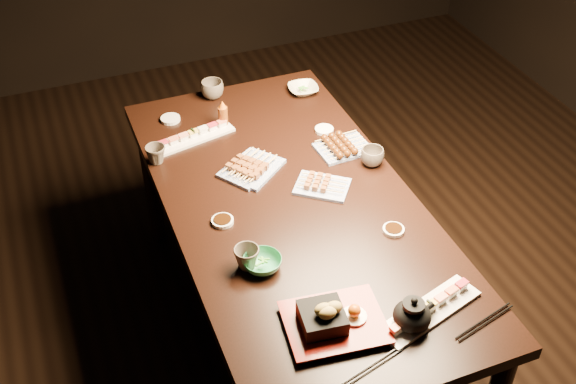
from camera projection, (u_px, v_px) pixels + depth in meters
The scene contains 23 objects.
ground at pixel (356, 310), 3.27m from camera, with size 5.00×5.00×0.00m, color black.
dining_table at pixel (293, 275), 2.93m from camera, with size 0.90×1.80×0.75m, color black.
sushi_platter_near at pixel (430, 308), 2.26m from camera, with size 0.38×0.10×0.05m, color white, non-canonical shape.
sushi_platter_far at pixel (193, 134), 3.00m from camera, with size 0.35×0.10×0.04m, color white, non-canonical shape.
yakitori_plate_center at pixel (249, 165), 2.83m from camera, with size 0.22×0.16×0.06m, color #828EB6, non-canonical shape.
yakitori_plate_right at pixel (322, 183), 2.75m from camera, with size 0.20×0.15×0.05m, color #828EB6, non-canonical shape.
yakitori_plate_left at pixel (254, 165), 2.83m from camera, with size 0.22×0.16×0.06m, color #828EB6, non-canonical shape.
tsukune_plate at pixel (343, 144), 2.94m from camera, with size 0.21×0.15×0.05m, color #828EB6, non-canonical shape.
edamame_bowl_green at pixel (262, 263), 2.42m from camera, with size 0.13×0.13×0.04m, color #329960.
edamame_bowl_cream at pixel (303, 89), 3.29m from camera, with size 0.13×0.13×0.03m, color beige.
tempura_tray at pixel (335, 314), 2.20m from camera, with size 0.31×0.25×0.11m, color black, non-canonical shape.
teacup_near_left at pixel (247, 258), 2.41m from camera, with size 0.09×0.09×0.08m, color #51473E.
teacup_mid_right at pixel (372, 157), 2.86m from camera, with size 0.09×0.09×0.07m, color #51473E.
teacup_far_left at pixel (156, 155), 2.87m from camera, with size 0.08×0.08×0.08m, color #51473E.
teacup_far_right at pixel (212, 89), 3.25m from camera, with size 0.10×0.10×0.08m, color #51473E.
teapot at pixel (412, 313), 2.20m from camera, with size 0.14×0.14×0.12m, color black, non-canonical shape.
condiment_bottle at pixel (223, 114), 3.05m from camera, with size 0.04×0.04×0.12m, color brown.
sauce_dish_west at pixel (223, 221), 2.60m from camera, with size 0.08×0.08×0.01m, color white.
sauce_dish_east at pixel (324, 130), 3.06m from camera, with size 0.08×0.08×0.01m, color white.
sauce_dish_se at pixel (393, 230), 2.57m from camera, with size 0.08×0.08×0.01m, color white.
sauce_dish_nw at pixel (170, 119), 3.12m from camera, with size 0.08×0.08×0.01m, color white.
chopsticks_near at pixel (372, 367), 2.11m from camera, with size 0.22×0.02×0.01m, color black, non-canonical shape.
chopsticks_se at pixel (484, 322), 2.24m from camera, with size 0.24×0.02×0.01m, color black, non-canonical shape.
Camera 1 is at (-1.09, -1.93, 2.48)m, focal length 45.00 mm.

